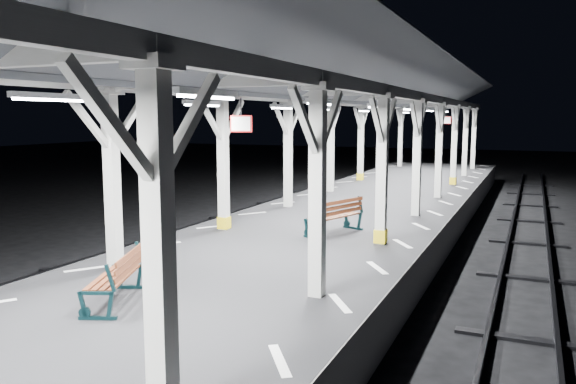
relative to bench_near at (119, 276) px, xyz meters
The scene contains 9 objects.
ground 3.85m from the bench_near, 80.24° to the left, with size 120.00×120.00×0.00m, color black.
platform 3.69m from the bench_near, 80.24° to the left, with size 6.00×50.00×1.00m, color black.
hazard_stripes_left 4.00m from the bench_near, 117.63° to the left, with size 1.00×48.00×0.01m, color silver.
hazard_stripes_right 4.68m from the bench_near, 49.06° to the left, with size 1.00×48.00×0.01m, color silver.
track_left 5.79m from the bench_near, 141.28° to the left, with size 2.20×60.00×0.16m.
track_right 6.76m from the bench_near, 32.15° to the left, with size 2.20×60.00×0.16m.
canopy 4.74m from the bench_near, 80.18° to the left, with size 5.40×49.00×4.65m.
bench_near is the anchor object (origin of this frame).
bench_mid 6.29m from the bench_near, 77.27° to the left, with size 1.07×1.71×0.87m.
Camera 1 is at (5.02, -10.02, 3.80)m, focal length 35.00 mm.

